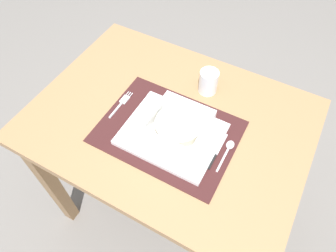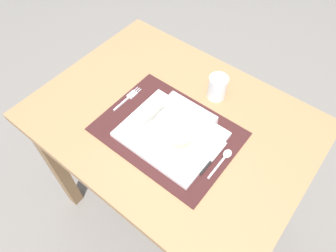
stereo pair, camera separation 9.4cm
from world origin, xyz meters
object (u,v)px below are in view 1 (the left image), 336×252
object	(u,v)px
dining_table	(169,138)
porridge_bowl	(178,126)
spoon	(229,148)
butter_knife	(216,153)
drinking_glass	(208,83)
fork	(122,103)

from	to	relation	value
dining_table	porridge_bowl	size ratio (longest dim) A/B	5.24
spoon	butter_knife	world-z (taller)	spoon
spoon	drinking_glass	bearing A→B (deg)	128.01
butter_knife	drinking_glass	xyz separation A→B (m)	(-0.13, 0.22, 0.03)
dining_table	spoon	world-z (taller)	spoon
fork	drinking_glass	bearing A→B (deg)	39.01
dining_table	butter_knife	distance (m)	0.23
fork	butter_knife	distance (m)	0.36
fork	butter_knife	world-z (taller)	butter_knife
dining_table	butter_knife	xyz separation A→B (m)	(0.19, -0.05, 0.12)
fork	drinking_glass	xyz separation A→B (m)	(0.23, 0.19, 0.03)
porridge_bowl	drinking_glass	xyz separation A→B (m)	(0.00, 0.21, -0.00)
fork	spoon	size ratio (longest dim) A/B	1.08
drinking_glass	dining_table	bearing A→B (deg)	-108.51
porridge_bowl	dining_table	bearing A→B (deg)	142.15
dining_table	spoon	distance (m)	0.25
spoon	butter_knife	distance (m)	0.04
spoon	drinking_glass	size ratio (longest dim) A/B	1.39
butter_knife	drinking_glass	size ratio (longest dim) A/B	1.62
fork	spoon	distance (m)	0.38
dining_table	porridge_bowl	distance (m)	0.17
drinking_glass	porridge_bowl	bearing A→B (deg)	-90.74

